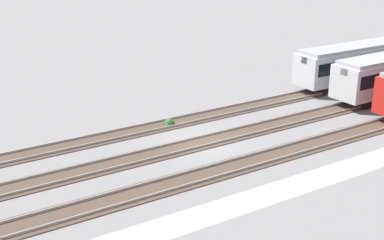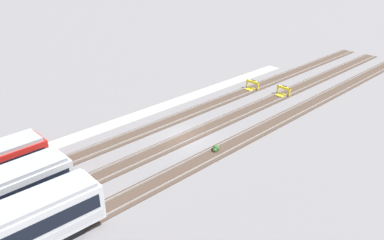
% 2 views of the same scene
% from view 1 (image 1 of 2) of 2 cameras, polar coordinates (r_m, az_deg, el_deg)
% --- Properties ---
extents(ground_plane, '(400.00, 400.00, 0.00)m').
position_cam_1_polar(ground_plane, '(36.04, 1.27, -2.41)').
color(ground_plane, slate).
extents(service_walkway, '(54.00, 2.00, 0.01)m').
position_cam_1_polar(service_walkway, '(30.29, 9.68, -7.34)').
color(service_walkway, '#9E9E93').
rests_on(service_walkway, ground).
extents(rail_track_nearest, '(90.00, 2.23, 0.21)m').
position_cam_1_polar(rail_track_nearest, '(32.88, 5.32, -4.74)').
color(rail_track_nearest, '#47382D').
rests_on(rail_track_nearest, ground).
extents(rail_track_near_inner, '(90.00, 2.24, 0.21)m').
position_cam_1_polar(rail_track_near_inner, '(36.02, 1.27, -2.34)').
color(rail_track_near_inner, '#47382D').
rests_on(rail_track_near_inner, ground).
extents(rail_track_middle, '(90.00, 2.23, 0.21)m').
position_cam_1_polar(rail_track_middle, '(39.37, -2.10, -0.34)').
color(rail_track_middle, '#47382D').
rests_on(rail_track_middle, ground).
extents(subway_car_front_row_centre, '(18.05, 3.17, 3.70)m').
position_cam_1_polar(subway_car_front_row_centre, '(52.72, 19.10, 6.17)').
color(subway_car_front_row_centre, silver).
rests_on(subway_car_front_row_centre, ground).
extents(weed_clump, '(0.92, 0.70, 0.64)m').
position_cam_1_polar(weed_clump, '(38.82, -2.44, -0.34)').
color(weed_clump, '#38602D').
rests_on(weed_clump, ground).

